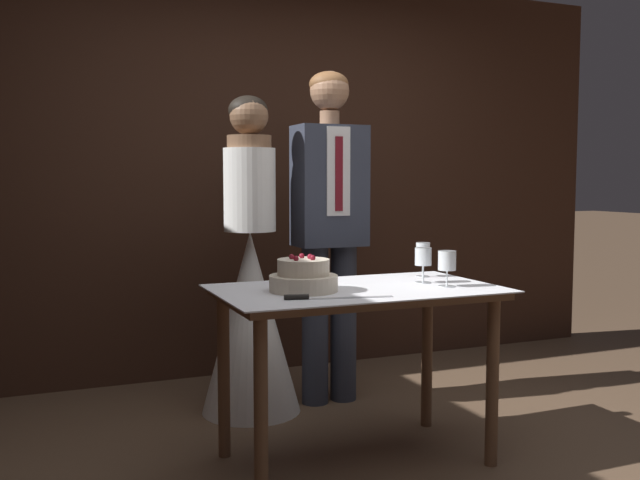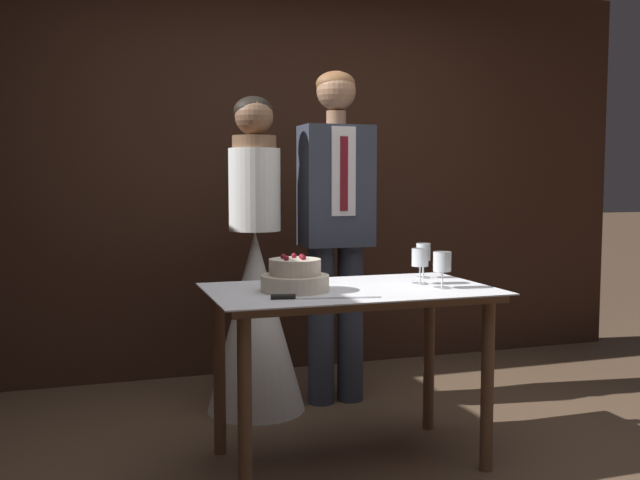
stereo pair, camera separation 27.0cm
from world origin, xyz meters
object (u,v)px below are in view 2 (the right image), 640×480
Objects in this scene: bride at (255,297)px; wine_glass_far at (423,254)px; wine_glass_middle at (420,259)px; cake_table at (350,312)px; cake_knife at (305,297)px; tiered_cake at (295,277)px; wine_glass_near at (442,264)px; groom at (336,218)px.

wine_glass_far is at bearing -43.05° from bride.
bride reaches higher than wine_glass_middle.
cake_knife reaches higher than cake_table.
tiered_cake is at bearing -178.04° from wine_glass_middle.
bride reaches higher than tiered_cake.
cake_knife is 0.68m from wine_glass_near.
cake_knife is at bearing -150.55° from wine_glass_far.
cake_table is 2.83× the size of cake_knife.
cake_knife is at bearing -142.27° from cake_table.
wine_glass_middle reaches higher than wine_glass_near.
groom reaches higher than cake_table.
groom reaches higher than tiered_cake.
wine_glass_near is (0.64, -0.12, 0.05)m from tiered_cake.
wine_glass_near reaches higher than tiered_cake.
wine_glass_near is at bearing -80.84° from groom.
wine_glass_middle reaches higher than tiered_cake.
wine_glass_far is 0.10× the size of bride.
wine_glass_near is 1.19m from bride.
wine_glass_middle is at bearing 32.69° from cake_knife.
wine_glass_far is (0.73, 0.41, 0.11)m from cake_knife.
cake_table is 0.67× the size of groom.
bride is at bearing 179.95° from groom.
wine_glass_near is at bearing -10.81° from tiered_cake.
wine_glass_middle reaches higher than cake_table.
wine_glass_middle is (0.61, 0.02, 0.05)m from tiered_cake.
groom is at bearing 98.15° from wine_glass_middle.
wine_glass_near is 0.98× the size of wine_glass_middle.
wine_glass_near is (0.39, -0.12, 0.22)m from cake_table.
cake_table is 0.42m from wine_glass_middle.
wine_glass_far is at bearing 59.59° from wine_glass_middle.
tiered_cake is 0.61m from wine_glass_middle.
wine_glass_far reaches higher than cake_knife.
cake_knife is (-0.27, -0.21, 0.11)m from cake_table.
wine_glass_far is at bearing 23.79° from cake_table.
cake_table is 0.73× the size of bride.
wine_glass_near is 0.09× the size of groom.
tiered_cake is at bearing -119.81° from groom.
groom is at bearing 109.23° from wine_glass_far.
wine_glass_middle is at bearing -81.85° from groom.
tiered_cake is 0.22m from cake_knife.
wine_glass_middle is 0.97× the size of wine_glass_far.
wine_glass_near is at bearing -101.93° from wine_glass_far.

